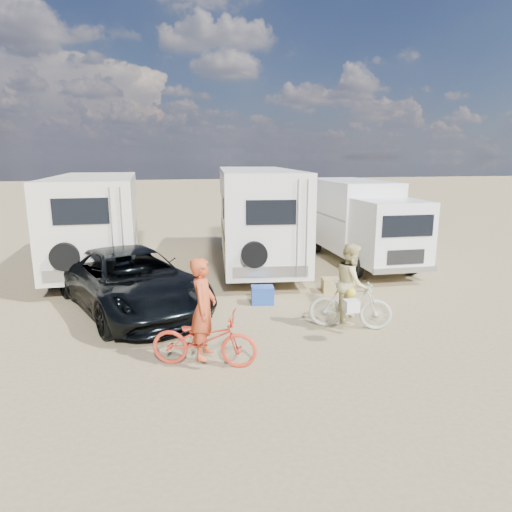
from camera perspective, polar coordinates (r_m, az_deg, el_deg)
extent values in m
plane|color=#9B855C|center=(9.44, 9.40, -10.84)|extent=(140.00, 140.00, 0.00)
imported|color=black|center=(11.45, -15.55, -3.00)|extent=(4.30, 5.91, 1.49)
imported|color=red|center=(8.26, -6.59, -10.45)|extent=(2.03, 1.28, 1.01)
imported|color=beige|center=(10.10, 11.88, -6.09)|extent=(1.84, 1.20, 1.08)
imported|color=#C24823|center=(8.11, -6.66, -7.80)|extent=(0.64, 0.77, 1.82)
imported|color=#D6CB87|center=(10.01, 11.96, -4.31)|extent=(0.94, 1.04, 1.73)
imported|color=#232523|center=(15.50, 15.44, 0.06)|extent=(1.98, 0.92, 1.00)
cube|color=#1E409A|center=(11.61, 0.82, -4.99)|extent=(0.63, 0.50, 0.46)
cube|color=olive|center=(12.78, 9.48, -3.67)|extent=(0.57, 0.57, 0.39)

